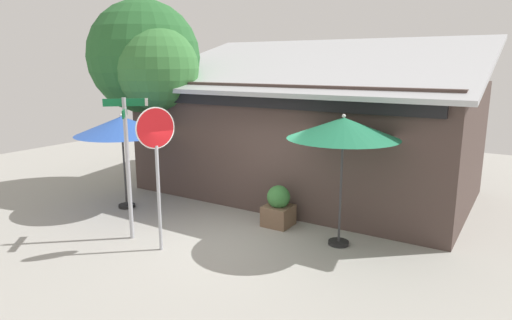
# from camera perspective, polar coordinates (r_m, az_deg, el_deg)

# --- Properties ---
(ground_plane) EXTENTS (28.00, 28.00, 0.10)m
(ground_plane) POSITION_cam_1_polar(r_m,az_deg,el_deg) (9.92, -3.11, -10.71)
(ground_plane) COLOR #9E9B93
(cafe_building) EXTENTS (9.69, 5.82, 4.63)m
(cafe_building) POSITION_cam_1_polar(r_m,az_deg,el_deg) (13.47, 6.57, 3.39)
(cafe_building) COLOR #473833
(cafe_building) RESTS_ON ground
(street_sign_post) EXTENTS (0.69, 0.67, 3.12)m
(street_sign_post) POSITION_cam_1_polar(r_m,az_deg,el_deg) (9.93, -16.18, 0.67)
(street_sign_post) COLOR #A8AAB2
(street_sign_post) RESTS_ON ground
(stop_sign) EXTENTS (0.29, 0.79, 2.99)m
(stop_sign) POSITION_cam_1_polar(r_m,az_deg,el_deg) (9.09, -12.66, 1.17)
(stop_sign) COLOR #A8AAB2
(stop_sign) RESTS_ON ground
(patio_umbrella_royal_blue_left) EXTENTS (2.42, 2.42, 2.55)m
(patio_umbrella_royal_blue_left) POSITION_cam_1_polar(r_m,az_deg,el_deg) (12.15, -16.87, 4.19)
(patio_umbrella_royal_blue_left) COLOR black
(patio_umbrella_royal_blue_left) RESTS_ON ground
(patio_umbrella_forest_green_center) EXTENTS (2.32, 2.32, 2.82)m
(patio_umbrella_forest_green_center) POSITION_cam_1_polar(r_m,az_deg,el_deg) (9.24, 11.14, 3.92)
(patio_umbrella_forest_green_center) COLOR black
(patio_umbrella_forest_green_center) RESTS_ON ground
(shade_tree) EXTENTS (3.79, 3.36, 5.69)m
(shade_tree) POSITION_cam_1_polar(r_m,az_deg,el_deg) (13.86, -13.76, 12.32)
(shade_tree) COLOR brown
(shade_tree) RESTS_ON ground
(sidewalk_planter) EXTENTS (0.65, 0.65, 0.99)m
(sidewalk_planter) POSITION_cam_1_polar(r_m,az_deg,el_deg) (10.70, 2.90, -6.07)
(sidewalk_planter) COLOR brown
(sidewalk_planter) RESTS_ON ground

